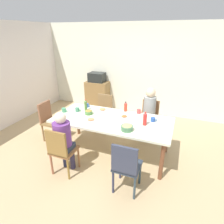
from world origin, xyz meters
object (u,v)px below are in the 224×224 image
(plate_1, at_px, (91,120))
(plate_2, at_px, (103,110))
(bottle_1, at_px, (145,119))
(cup_2, at_px, (64,110))
(microwave, at_px, (97,77))
(person_4, at_px, (63,137))
(cup_0, at_px, (139,111))
(chair_1, at_px, (149,117))
(bowl_1, at_px, (89,112))
(side_cabinet, at_px, (98,95))
(chair_0, at_px, (49,119))
(person_1, at_px, (149,110))
(cup_3, at_px, (77,110))
(bottle_0, at_px, (126,107))
(cup_4, at_px, (87,105))
(chair_4, at_px, (61,149))
(bowl_0, at_px, (127,128))
(chair_3, at_px, (104,110))
(plate_0, at_px, (124,117))
(chair_2, at_px, (126,165))
(dining_table, at_px, (112,122))
(bottle_2, at_px, (86,105))
(cup_1, at_px, (153,120))

(plate_1, relative_size, plate_2, 0.96)
(plate_1, xyz_separation_m, bottle_1, (0.99, 0.19, 0.11))
(cup_2, relative_size, microwave, 0.26)
(person_4, height_order, cup_0, person_4)
(chair_1, bearing_deg, bowl_1, -142.30)
(plate_1, bearing_deg, side_cabinet, 112.69)
(chair_0, height_order, person_1, person_1)
(cup_3, xyz_separation_m, bottle_0, (0.95, 0.39, 0.06))
(cup_4, xyz_separation_m, bottle_1, (1.39, -0.40, 0.08))
(chair_4, xyz_separation_m, bowl_0, (0.98, 0.58, 0.31))
(chair_1, bearing_deg, chair_3, 180.00)
(plate_0, height_order, bowl_0, bowl_0)
(person_4, distance_m, plate_1, 0.65)
(person_1, xyz_separation_m, side_cabinet, (-1.89, 1.29, -0.28))
(chair_2, relative_size, bowl_0, 4.31)
(chair_2, height_order, cup_0, chair_2)
(person_1, relative_size, plate_1, 5.19)
(chair_3, xyz_separation_m, microwave, (-0.74, 1.19, 0.53))
(person_4, height_order, cup_4, person_4)
(cup_4, distance_m, microwave, 1.82)
(dining_table, xyz_separation_m, cup_2, (-1.07, -0.05, 0.11))
(dining_table, height_order, bowl_1, bowl_1)
(dining_table, distance_m, cup_4, 0.85)
(cup_0, height_order, side_cabinet, side_cabinet)
(chair_4, height_order, bottle_0, bottle_0)
(chair_0, distance_m, bowl_1, 1.04)
(cup_3, bearing_deg, chair_1, 30.30)
(plate_2, relative_size, bowl_1, 1.55)
(plate_1, distance_m, cup_0, 1.02)
(chair_1, distance_m, person_1, 0.24)
(side_cabinet, bearing_deg, chair_0, -95.81)
(cup_0, xyz_separation_m, bottle_2, (-1.11, -0.24, 0.07))
(bowl_1, bearing_deg, person_1, 34.61)
(cup_2, bearing_deg, microwave, 96.47)
(chair_3, bearing_deg, plate_0, -43.98)
(chair_2, relative_size, side_cabinet, 1.00)
(cup_1, bearing_deg, cup_0, 140.96)
(chair_2, xyz_separation_m, plate_0, (-0.38, 1.07, 0.27))
(bowl_0, distance_m, cup_0, 0.78)
(cup_2, bearing_deg, chair_1, 30.03)
(chair_3, bearing_deg, bottle_0, -31.65)
(dining_table, distance_m, cup_2, 1.08)
(bottle_0, xyz_separation_m, side_cabinet, (-1.44, 1.63, -0.42))
(dining_table, distance_m, chair_1, 1.09)
(person_4, bearing_deg, bowl_1, 87.32)
(plate_2, distance_m, bottle_2, 0.38)
(cup_3, xyz_separation_m, side_cabinet, (-0.49, 2.01, -0.36))
(chair_4, distance_m, bowl_1, 1.00)
(chair_0, bearing_deg, person_1, 21.14)
(chair_3, height_order, bowl_0, chair_3)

